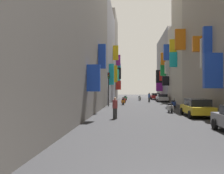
{
  "coord_description": "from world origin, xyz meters",
  "views": [
    {
      "loc": [
        -1.9,
        -4.47,
        2.2
      ],
      "look_at": [
        -4.23,
        28.08,
        2.5
      ],
      "focal_mm": 40.05,
      "sensor_mm": 36.0,
      "label": 1
    }
  ],
  "objects_px": {
    "parked_car_silver": "(162,98)",
    "scooter_orange": "(123,102)",
    "scooter_green": "(125,98)",
    "traffic_light_near_corner": "(109,83)",
    "scooter_red": "(124,100)",
    "scooter_blue": "(174,104)",
    "parked_car_yellow": "(197,107)",
    "scooter_silver": "(170,108)",
    "pedestrian_crossing": "(149,97)",
    "pedestrian_near_left": "(115,108)",
    "parked_car_red": "(155,96)",
    "scooter_white": "(140,98)"
  },
  "relations": [
    {
      "from": "parked_car_silver",
      "to": "scooter_orange",
      "type": "xyz_separation_m",
      "value": [
        -6.59,
        -8.93,
        -0.26
      ]
    },
    {
      "from": "scooter_green",
      "to": "traffic_light_near_corner",
      "type": "relative_size",
      "value": 0.41
    },
    {
      "from": "scooter_red",
      "to": "scooter_blue",
      "type": "relative_size",
      "value": 1.09
    },
    {
      "from": "parked_car_yellow",
      "to": "parked_car_silver",
      "type": "xyz_separation_m",
      "value": [
        0.26,
        23.72,
        -0.03
      ]
    },
    {
      "from": "scooter_silver",
      "to": "scooter_orange",
      "type": "bearing_deg",
      "value": 112.48
    },
    {
      "from": "parked_car_silver",
      "to": "traffic_light_near_corner",
      "type": "height_order",
      "value": "traffic_light_near_corner"
    },
    {
      "from": "pedestrian_crossing",
      "to": "pedestrian_near_left",
      "type": "distance_m",
      "value": 24.78
    },
    {
      "from": "scooter_orange",
      "to": "pedestrian_crossing",
      "type": "distance_m",
      "value": 8.84
    },
    {
      "from": "parked_car_red",
      "to": "scooter_red",
      "type": "relative_size",
      "value": 2.27
    },
    {
      "from": "scooter_blue",
      "to": "pedestrian_near_left",
      "type": "height_order",
      "value": "pedestrian_near_left"
    },
    {
      "from": "parked_car_silver",
      "to": "pedestrian_near_left",
      "type": "height_order",
      "value": "pedestrian_near_left"
    },
    {
      "from": "scooter_orange",
      "to": "scooter_white",
      "type": "height_order",
      "value": "same"
    },
    {
      "from": "scooter_green",
      "to": "parked_car_silver",
      "type": "bearing_deg",
      "value": -42.19
    },
    {
      "from": "scooter_white",
      "to": "pedestrian_near_left",
      "type": "height_order",
      "value": "pedestrian_near_left"
    },
    {
      "from": "parked_car_yellow",
      "to": "traffic_light_near_corner",
      "type": "distance_m",
      "value": 14.13
    },
    {
      "from": "scooter_red",
      "to": "pedestrian_crossing",
      "type": "bearing_deg",
      "value": 28.9
    },
    {
      "from": "parked_car_red",
      "to": "scooter_red",
      "type": "distance_m",
      "value": 14.65
    },
    {
      "from": "parked_car_red",
      "to": "scooter_orange",
      "type": "height_order",
      "value": "parked_car_red"
    },
    {
      "from": "parked_car_silver",
      "to": "scooter_green",
      "type": "relative_size",
      "value": 2.23
    },
    {
      "from": "parked_car_silver",
      "to": "traffic_light_near_corner",
      "type": "relative_size",
      "value": 0.92
    },
    {
      "from": "scooter_red",
      "to": "pedestrian_crossing",
      "type": "xyz_separation_m",
      "value": [
        4.26,
        2.35,
        0.35
      ]
    },
    {
      "from": "parked_car_yellow",
      "to": "scooter_orange",
      "type": "bearing_deg",
      "value": 113.18
    },
    {
      "from": "parked_car_yellow",
      "to": "scooter_blue",
      "type": "xyz_separation_m",
      "value": [
        -0.07,
        10.29,
        -0.29
      ]
    },
    {
      "from": "pedestrian_crossing",
      "to": "pedestrian_near_left",
      "type": "relative_size",
      "value": 1.03
    },
    {
      "from": "pedestrian_near_left",
      "to": "scooter_blue",
      "type": "bearing_deg",
      "value": 62.17
    },
    {
      "from": "parked_car_red",
      "to": "scooter_orange",
      "type": "bearing_deg",
      "value": -109.09
    },
    {
      "from": "scooter_white",
      "to": "pedestrian_crossing",
      "type": "relative_size",
      "value": 1.16
    },
    {
      "from": "scooter_silver",
      "to": "scooter_red",
      "type": "height_order",
      "value": "same"
    },
    {
      "from": "scooter_silver",
      "to": "pedestrian_near_left",
      "type": "xyz_separation_m",
      "value": [
        -4.89,
        -5.18,
        0.33
      ]
    },
    {
      "from": "parked_car_red",
      "to": "scooter_silver",
      "type": "xyz_separation_m",
      "value": [
        -1.67,
        -30.02,
        -0.27
      ]
    },
    {
      "from": "scooter_green",
      "to": "scooter_red",
      "type": "xyz_separation_m",
      "value": [
        -0.08,
        -9.44,
        0.0
      ]
    },
    {
      "from": "scooter_green",
      "to": "pedestrian_near_left",
      "type": "bearing_deg",
      "value": -90.44
    },
    {
      "from": "parked_car_silver",
      "to": "pedestrian_crossing",
      "type": "bearing_deg",
      "value": -152.71
    },
    {
      "from": "traffic_light_near_corner",
      "to": "scooter_silver",
      "type": "bearing_deg",
      "value": -51.09
    },
    {
      "from": "parked_car_red",
      "to": "scooter_orange",
      "type": "distance_m",
      "value": 19.63
    },
    {
      "from": "parked_car_yellow",
      "to": "parked_car_silver",
      "type": "distance_m",
      "value": 23.72
    },
    {
      "from": "parked_car_yellow",
      "to": "scooter_silver",
      "type": "height_order",
      "value": "parked_car_yellow"
    },
    {
      "from": "pedestrian_crossing",
      "to": "traffic_light_near_corner",
      "type": "height_order",
      "value": "traffic_light_near_corner"
    },
    {
      "from": "parked_car_red",
      "to": "parked_car_yellow",
      "type": "xyz_separation_m",
      "value": [
        -0.09,
        -33.34,
        0.02
      ]
    },
    {
      "from": "scooter_orange",
      "to": "parked_car_silver",
      "type": "bearing_deg",
      "value": 53.58
    },
    {
      "from": "pedestrian_crossing",
      "to": "pedestrian_near_left",
      "type": "bearing_deg",
      "value": -100.26
    },
    {
      "from": "parked_car_silver",
      "to": "pedestrian_crossing",
      "type": "relative_size",
      "value": 2.43
    },
    {
      "from": "scooter_white",
      "to": "pedestrian_crossing",
      "type": "height_order",
      "value": "pedestrian_crossing"
    },
    {
      "from": "parked_car_yellow",
      "to": "scooter_silver",
      "type": "bearing_deg",
      "value": 115.52
    },
    {
      "from": "scooter_silver",
      "to": "pedestrian_near_left",
      "type": "height_order",
      "value": "pedestrian_near_left"
    },
    {
      "from": "parked_car_yellow",
      "to": "scooter_orange",
      "type": "distance_m",
      "value": 16.09
    },
    {
      "from": "traffic_light_near_corner",
      "to": "parked_car_red",
      "type": "bearing_deg",
      "value": 69.59
    },
    {
      "from": "parked_car_silver",
      "to": "scooter_blue",
      "type": "relative_size",
      "value": 2.22
    },
    {
      "from": "parked_car_yellow",
      "to": "pedestrian_near_left",
      "type": "relative_size",
      "value": 2.73
    },
    {
      "from": "parked_car_red",
      "to": "parked_car_silver",
      "type": "xyz_separation_m",
      "value": [
        0.17,
        -9.62,
        -0.01
      ]
    }
  ]
}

